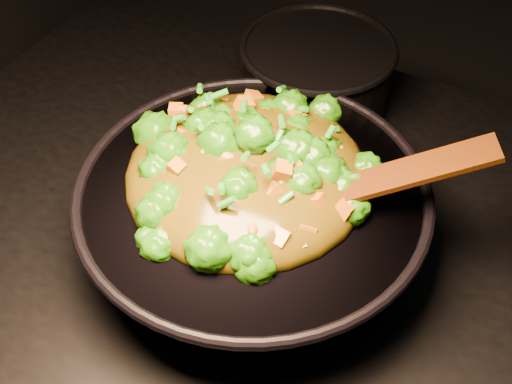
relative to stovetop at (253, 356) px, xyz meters
The scene contains 5 objects.
stovetop is the anchor object (origin of this frame).
wok 0.52m from the stovetop, 62.08° to the right, with size 0.46×0.46×0.13m, color black, non-canonical shape.
stir_fry 0.64m from the stovetop, 69.60° to the right, with size 0.33×0.33×0.11m, color #277708, non-canonical shape.
spatula 0.66m from the stovetop, ahead, with size 0.30×0.04×0.01m, color #320E03.
back_pot 0.58m from the stovetop, 92.56° to the left, with size 0.25×0.25×0.14m, color black.
Camera 1 is at (0.30, -0.58, 1.64)m, focal length 45.00 mm.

